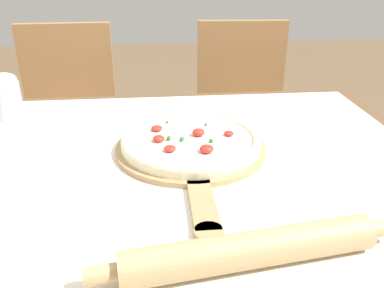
# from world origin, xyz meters

# --- Properties ---
(dining_table) EXTENTS (1.22, 0.98, 0.75)m
(dining_table) POSITION_xyz_m (0.00, 0.00, 0.64)
(dining_table) COLOR brown
(dining_table) RESTS_ON ground_plane
(towel_cloth) EXTENTS (1.14, 0.90, 0.00)m
(towel_cloth) POSITION_xyz_m (0.00, 0.00, 0.75)
(towel_cloth) COLOR white
(towel_cloth) RESTS_ON dining_table
(pizza_peel) EXTENTS (0.34, 0.51, 0.01)m
(pizza_peel) POSITION_xyz_m (0.05, 0.04, 0.76)
(pizza_peel) COLOR tan
(pizza_peel) RESTS_ON towel_cloth
(pizza) EXTENTS (0.32, 0.32, 0.04)m
(pizza) POSITION_xyz_m (0.05, 0.06, 0.78)
(pizza) COLOR beige
(pizza) RESTS_ON pizza_peel
(rolling_pin) EXTENTS (0.47, 0.11, 0.05)m
(rolling_pin) POSITION_xyz_m (0.10, -0.32, 0.78)
(rolling_pin) COLOR tan
(rolling_pin) RESTS_ON towel_cloth
(chair_left) EXTENTS (0.41, 0.41, 0.91)m
(chair_left) POSITION_xyz_m (-0.39, 0.86, 0.53)
(chair_left) COLOR #A37547
(chair_left) RESTS_ON ground_plane
(chair_right) EXTENTS (0.42, 0.42, 0.91)m
(chair_right) POSITION_xyz_m (0.35, 0.86, 0.53)
(chair_right) COLOR #A37547
(chair_right) RESTS_ON ground_plane
(flour_cup) EXTENTS (0.08, 0.08, 0.12)m
(flour_cup) POSITION_xyz_m (-0.44, 0.33, 0.81)
(flour_cup) COLOR #B2B7BC
(flour_cup) RESTS_ON towel_cloth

